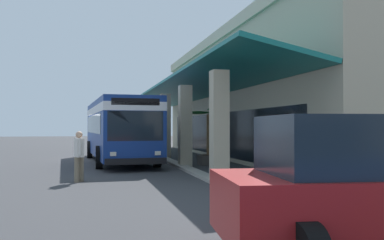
% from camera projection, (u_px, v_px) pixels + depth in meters
% --- Properties ---
extents(ground, '(120.00, 120.00, 0.00)m').
position_uv_depth(ground, '(223.00, 156.00, 26.59)').
color(ground, '#38383A').
extents(curb_strip, '(32.22, 0.50, 0.12)m').
position_uv_depth(curb_strip, '(161.00, 157.00, 24.82)').
color(curb_strip, '#9E998E').
rests_on(curb_strip, ground).
extents(plaza_building, '(27.15, 16.45, 7.32)m').
position_uv_depth(plaza_building, '(314.00, 97.00, 27.06)').
color(plaza_building, '#B2A88E').
rests_on(plaza_building, ground).
extents(transit_bus, '(11.34, 3.27, 3.34)m').
position_uv_depth(transit_bus, '(118.00, 126.00, 22.61)').
color(transit_bus, navy).
rests_on(transit_bus, ground).
extents(pedestrian, '(0.68, 0.34, 1.67)m').
position_uv_depth(pedestrian, '(79.00, 154.00, 14.25)').
color(pedestrian, '#726651').
rests_on(pedestrian, ground).
extents(potted_palm, '(1.80, 1.88, 2.75)m').
position_uv_depth(potted_palm, '(208.00, 151.00, 20.81)').
color(potted_palm, '#4C4742').
rests_on(potted_palm, ground).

